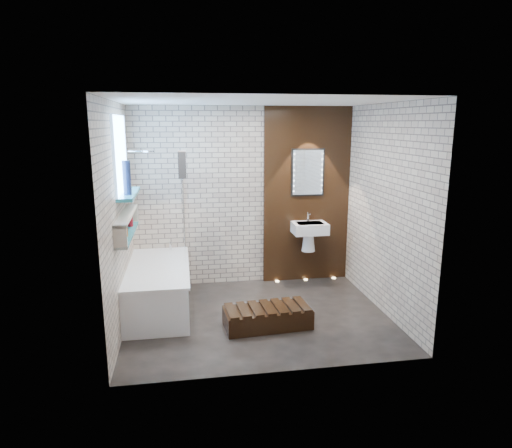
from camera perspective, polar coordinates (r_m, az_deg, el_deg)
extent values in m
plane|color=black|center=(5.74, 0.25, -11.60)|extent=(3.20, 3.20, 0.00)
cube|color=#A49182|center=(6.61, -1.62, 3.43)|extent=(3.20, 0.04, 2.60)
cube|color=#A49182|center=(4.10, 3.30, -2.35)|extent=(3.20, 0.04, 2.60)
cube|color=#A49182|center=(5.32, -16.99, 0.61)|extent=(0.04, 2.60, 2.60)
cube|color=#A49182|center=(5.82, 15.99, 1.68)|extent=(0.04, 2.60, 2.60)
plane|color=white|center=(5.24, 0.28, 15.29)|extent=(3.20, 3.20, 0.00)
cube|color=black|center=(6.77, 6.42, 3.58)|extent=(1.30, 0.06, 2.60)
cube|color=#7FADE0|center=(5.57, -16.85, 8.43)|extent=(0.03, 1.00, 0.90)
cube|color=teal|center=(5.61, -15.78, 3.68)|extent=(0.18, 1.00, 0.04)
cube|color=teal|center=(5.50, -15.93, -1.23)|extent=(0.14, 1.30, 0.03)
cube|color=#B2A899|center=(5.45, -16.08, 1.12)|extent=(0.14, 1.30, 0.03)
cube|color=#B2A899|center=(4.86, -16.82, -1.69)|extent=(0.14, 0.03, 0.26)
cube|color=#B2A899|center=(6.09, -15.35, 1.24)|extent=(0.14, 0.03, 0.26)
cube|color=white|center=(6.00, -12.22, -7.98)|extent=(0.75, 1.70, 0.55)
cube|color=white|center=(5.90, -12.36, -5.34)|extent=(0.79, 1.74, 0.03)
cylinder|color=silver|center=(6.57, -10.78, -2.73)|extent=(0.04, 0.04, 0.12)
cube|color=white|center=(6.15, -9.17, 2.39)|extent=(0.01, 0.78, 1.40)
cube|color=#2A2422|center=(5.78, -9.35, 7.44)|extent=(0.10, 0.26, 0.33)
cylinder|color=silver|center=(6.14, -13.48, 8.96)|extent=(0.18, 0.18, 0.02)
cube|color=white|center=(6.66, 6.81, -0.53)|extent=(0.50, 0.36, 0.16)
cone|color=white|center=(6.76, 6.65, -2.25)|extent=(0.20, 0.20, 0.28)
cylinder|color=silver|center=(6.72, 6.61, 0.91)|extent=(0.03, 0.03, 0.14)
cube|color=black|center=(6.69, 6.58, 6.50)|extent=(0.50, 0.02, 0.70)
cube|color=silver|center=(6.68, 6.60, 6.49)|extent=(0.45, 0.01, 0.65)
cube|color=black|center=(5.44, 1.45, -11.76)|extent=(1.04, 0.52, 0.22)
cylinder|color=maroon|center=(5.20, -16.33, -1.24)|extent=(0.05, 0.05, 0.11)
cylinder|color=maroon|center=(5.81, -15.62, 0.47)|extent=(0.06, 0.06, 0.16)
cylinder|color=#985017|center=(5.31, -16.19, -1.00)|extent=(0.05, 0.05, 0.11)
cylinder|color=#141D37|center=(5.39, -16.04, 5.65)|extent=(0.09, 0.09, 0.39)
cylinder|color=#FFD899|center=(6.92, 2.69, -7.24)|extent=(0.06, 0.06, 0.01)
cylinder|color=#FFD899|center=(7.02, 6.31, -7.00)|extent=(0.06, 0.06, 0.01)
cylinder|color=#FFD899|center=(7.15, 9.81, -6.74)|extent=(0.06, 0.06, 0.01)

